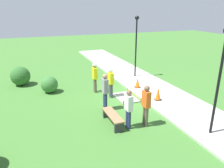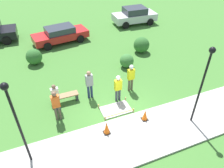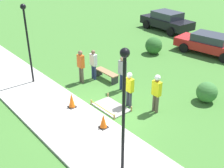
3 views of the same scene
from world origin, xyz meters
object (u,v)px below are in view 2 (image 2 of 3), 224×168
parked_car_red (60,34)px  parked_car_silver (134,15)px  bystander_in_orange_shirt (56,104)px  bystander_in_gray_shirt (55,96)px  park_bench (65,97)px  lamppost_far (15,115)px  bystander_in_white_shirt (89,83)px  lamppost_near (204,77)px  worker_assistant (118,86)px  traffic_cone_near_patch (107,128)px  traffic_cone_far_patch (145,115)px  worker_supervisor (131,76)px

parked_car_red → parked_car_silver: bearing=3.0°
bystander_in_orange_shirt → bystander_in_gray_shirt: bystander_in_orange_shirt is taller
park_bench → parked_car_red: 7.96m
park_bench → lamppost_far: (-2.20, -3.28, 2.43)m
park_bench → bystander_in_white_shirt: bearing=-7.1°
bystander_in_orange_shirt → lamppost_far: bearing=-128.0°
bystander_in_white_shirt → lamppost_near: (4.24, -3.82, 1.76)m
lamppost_near → parked_car_red: bearing=110.0°
bystander_in_orange_shirt → lamppost_near: size_ratio=0.43×
bystander_in_white_shirt → lamppost_near: size_ratio=0.44×
lamppost_far → parked_car_red: 11.85m
bystander_in_gray_shirt → parked_car_silver: bearing=45.4°
bystander_in_gray_shirt → lamppost_far: 3.73m
worker_assistant → parked_car_silver: bearing=58.8°
traffic_cone_near_patch → bystander_in_orange_shirt: bystander_in_orange_shirt is taller
traffic_cone_far_patch → park_bench: 4.64m
parked_car_red → lamppost_near: bearing=-77.7°
traffic_cone_near_patch → lamppost_far: size_ratio=0.17×
lamppost_near → bystander_in_white_shirt: bearing=138.0°
park_bench → worker_assistant: size_ratio=0.92×
worker_assistant → lamppost_far: bearing=-156.0°
traffic_cone_far_patch → lamppost_near: size_ratio=0.15×
traffic_cone_near_patch → traffic_cone_far_patch: traffic_cone_near_patch is taller
worker_supervisor → traffic_cone_near_patch: bearing=-133.7°
bystander_in_white_shirt → worker_supervisor: bearing=-5.9°
bystander_in_gray_shirt → traffic_cone_far_patch: bearing=-32.4°
bystander_in_white_shirt → parked_car_red: 8.01m
park_bench → lamppost_near: bearing=-35.0°
parked_car_silver → traffic_cone_far_patch: bearing=-111.9°
bystander_in_gray_shirt → parked_car_silver: 13.74m
worker_supervisor → bystander_in_gray_shirt: bearing=-179.3°
bystander_in_orange_shirt → bystander_in_gray_shirt: (0.10, 0.76, -0.08)m
park_bench → bystander_in_white_shirt: bystander_in_white_shirt is taller
worker_supervisor → bystander_in_gray_shirt: (-4.46, -0.05, -0.13)m
park_bench → bystander_in_orange_shirt: (-0.60, -1.25, 0.70)m
bystander_in_gray_shirt → bystander_in_white_shirt: bystander_in_white_shirt is taller
bystander_in_white_shirt → parked_car_silver: bearing=51.1°
park_bench → bystander_in_gray_shirt: (-0.51, -0.49, 0.62)m
park_bench → lamppost_near: lamppost_near is taller
parked_car_silver → parked_car_red: (-7.74, -1.47, -0.11)m
bystander_in_orange_shirt → worker_supervisor: bearing=10.1°
bystander_in_orange_shirt → park_bench: bearing=64.1°
park_bench → parked_car_silver: size_ratio=0.36×
parked_car_red → traffic_cone_far_patch: bearing=-86.8°
bystander_in_orange_shirt → parked_car_red: bearing=77.6°
bystander_in_white_shirt → lamppost_near: bearing=-42.0°
traffic_cone_near_patch → parked_car_red: 10.97m
worker_assistant → bystander_in_orange_shirt: size_ratio=0.95×
lamppost_near → lamppost_far: (-7.90, 0.72, -0.05)m
parked_car_red → park_bench: bearing=-107.9°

